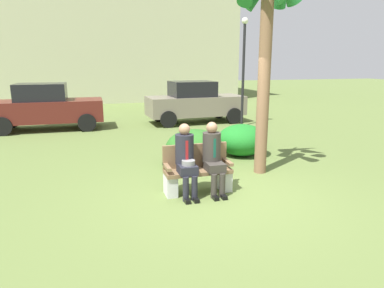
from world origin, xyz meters
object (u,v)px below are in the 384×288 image
Objects in this scene: parked_car_near at (46,107)px; parked_car_far at (195,102)px; palm_tree_tall at (268,12)px; street_lamp at (244,62)px; park_bench at (197,172)px; shrub_mid_lawn at (244,136)px; shrub_far_lawn at (195,148)px; seated_man_right at (213,154)px; seated_man_left at (186,157)px; shrub_near_bench at (242,140)px; building_backdrop at (111,32)px.

parked_car_far is at bearing -0.06° from parked_car_near.
palm_tree_tall reaches higher than street_lamp.
palm_tree_tall is (1.71, 0.74, 3.00)m from park_bench.
shrub_mid_lawn is 2.56m from shrub_far_lawn.
park_bench is 0.46m from seated_man_right.
park_bench is at bearing -156.56° from palm_tree_tall.
parked_car_far is at bearing 72.23° from seated_man_left.
park_bench reaches higher than shrub_far_lawn.
seated_man_left reaches higher than shrub_near_bench.
parked_car_near reaches higher than seated_man_left.
parked_car_far is 0.24× the size of building_backdrop.
shrub_mid_lawn is 0.24× the size of parked_car_far.
seated_man_right is 1.41× the size of shrub_mid_lawn.
park_bench is 8.30m from parked_car_near.
park_bench is 0.31× the size of street_lamp.
street_lamp is at bearing 66.78° from shrub_mid_lawn.
park_bench is at bearing -65.55° from parked_car_near.
shrub_far_lawn is at bearing 68.55° from seated_man_left.
seated_man_right is at bearing -22.56° from park_bench.
parked_car_far is (0.50, 6.80, -2.56)m from palm_tree_tall.
parked_car_near is at bearing 179.94° from parked_car_far.
shrub_near_bench is at bearing 49.26° from park_bench.
palm_tree_tall is 4.93× the size of shrub_mid_lawn.
parked_car_far reaches higher than park_bench.
park_bench is 0.95× the size of shrub_near_bench.
palm_tree_tall reaches higher than shrub_mid_lawn.
palm_tree_tall is 1.20× the size of parked_car_near.
shrub_far_lawn is 0.35× the size of parked_car_far.
street_lamp reaches higher than shrub_mid_lawn.
parked_car_far is at bearing -78.63° from building_backdrop.
shrub_near_bench is (2.17, 2.34, -0.32)m from seated_man_left.
street_lamp is (3.29, 4.64, 1.99)m from shrub_far_lawn.
shrub_far_lawn is at bearing 143.80° from palm_tree_tall.
palm_tree_tall is (1.96, 0.86, 2.66)m from seated_man_left.
parked_car_far is (2.46, 7.66, 0.10)m from seated_man_left.
shrub_far_lawn is 0.36× the size of parked_car_near.
seated_man_left is at bearing -67.48° from parked_car_near.
seated_man_left is 0.34× the size of parked_car_near.
seated_man_left is at bearing -128.48° from shrub_mid_lawn.
shrub_near_bench reaches higher than shrub_mid_lawn.
street_lamp is at bearing 58.13° from seated_man_left.
parked_car_far is (0.29, 5.32, 0.42)m from shrub_near_bench.
seated_man_left is at bearing -156.31° from palm_tree_tall.
park_bench is 1.33× the size of shrub_mid_lawn.
seated_man_left reaches higher than park_bench.
shrub_mid_lawn is 17.19m from building_backdrop.
building_backdrop reaches higher than shrub_far_lawn.
street_lamp is (3.99, 6.42, 1.69)m from seated_man_left.
parked_car_far is at bearing 86.92° from shrub_near_bench.
park_bench is 4.07m from shrub_mid_lawn.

